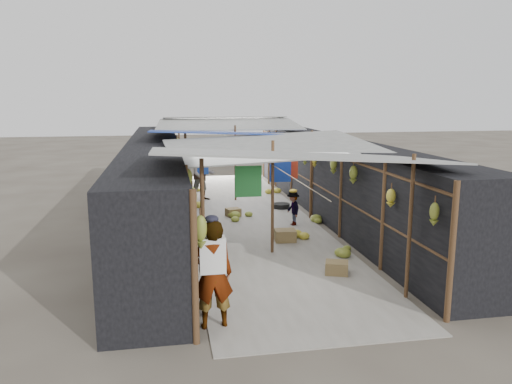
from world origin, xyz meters
TOP-DOWN VIEW (x-y plane):
  - ground at (0.00, 0.00)m, footprint 80.00×80.00m
  - aisle_slab at (0.00, 6.50)m, footprint 3.60×16.00m
  - stall_left at (-2.70, 6.50)m, footprint 1.40×15.00m
  - stall_right at (2.70, 6.50)m, footprint 1.40×15.00m
  - crate_near at (0.51, 3.83)m, footprint 0.54×0.45m
  - crate_mid at (0.99, 1.38)m, footprint 0.55×0.50m
  - crate_back at (-0.41, 6.67)m, footprint 0.49×0.44m
  - black_basin at (1.28, 7.50)m, footprint 0.55×0.55m
  - vendor_elderly at (-1.70, -0.50)m, footprint 0.65×0.44m
  - shopper_blue at (-1.11, 9.23)m, footprint 1.02×0.88m
  - vendor_seated at (1.10, 5.35)m, footprint 0.45×0.67m
  - market_canopy at (0.03, 6.83)m, footprint 5.62×15.20m
  - hanging_bananas at (-0.10, 6.51)m, footprint 3.96×13.92m
  - floor_bananas at (-0.24, 6.17)m, footprint 3.80×9.75m

SIDE VIEW (x-z plane):
  - ground at x=0.00m, z-range 0.00..0.00m
  - aisle_slab at x=0.00m, z-range 0.00..0.02m
  - black_basin at x=1.28m, z-range 0.00..0.16m
  - crate_back at x=-0.41m, z-range 0.00..0.26m
  - crate_mid at x=0.99m, z-range 0.00..0.27m
  - floor_bananas at x=-0.24m, z-range -0.02..0.32m
  - crate_near at x=0.51m, z-range 0.00..0.31m
  - vendor_seated at x=1.10m, z-range 0.00..0.98m
  - vendor_elderly at x=-1.70m, z-range 0.00..1.73m
  - shopper_blue at x=-1.11m, z-range 0.00..1.80m
  - stall_left at x=-2.70m, z-range 0.00..2.30m
  - stall_right at x=2.70m, z-range 0.00..2.30m
  - hanging_bananas at x=-0.10m, z-range 1.30..2.05m
  - market_canopy at x=0.03m, z-range 1.02..3.79m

